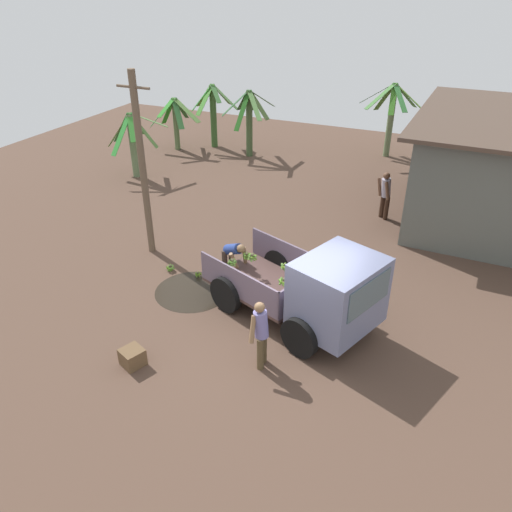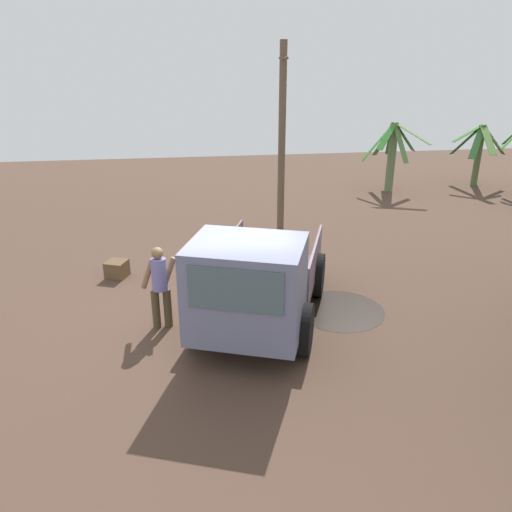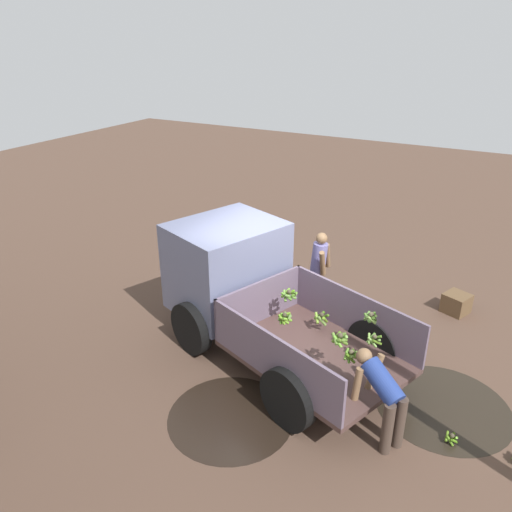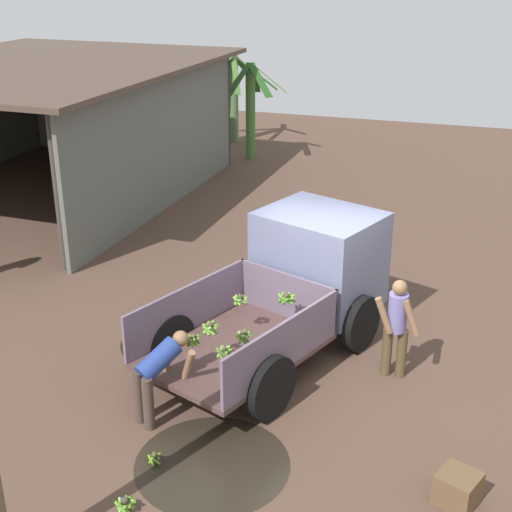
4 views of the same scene
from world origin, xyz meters
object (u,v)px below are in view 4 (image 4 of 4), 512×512
object	(u,v)px
banana_bunch_on_ground_1	(155,458)
wooden_crate_0	(458,488)
person_foreground_visitor	(397,324)
person_worker_loading	(158,371)
cargo_truck	(305,275)
banana_bunch_on_ground_0	(125,504)

from	to	relation	value
banana_bunch_on_ground_1	wooden_crate_0	size ratio (longest dim) A/B	0.42
person_foreground_visitor	banana_bunch_on_ground_1	xyz separation A→B (m)	(-3.03, 2.56, -0.81)
person_worker_loading	banana_bunch_on_ground_1	xyz separation A→B (m)	(-0.92, -0.36, -0.66)
banana_bunch_on_ground_1	wooden_crate_0	bearing A→B (deg)	-82.17
person_foreground_visitor	banana_bunch_on_ground_1	size ratio (longest dim) A/B	8.61
person_foreground_visitor	cargo_truck	bearing A→B (deg)	-123.67
person_worker_loading	wooden_crate_0	xyz separation A→B (m)	(-0.42, -4.05, -0.55)
cargo_truck	person_worker_loading	world-z (taller)	cargo_truck
person_foreground_visitor	wooden_crate_0	xyz separation A→B (m)	(-2.52, -1.13, -0.70)
person_worker_loading	wooden_crate_0	distance (m)	4.11
cargo_truck	wooden_crate_0	distance (m)	4.43
cargo_truck	person_foreground_visitor	size ratio (longest dim) A/B	2.89
cargo_truck	banana_bunch_on_ground_1	distance (m)	4.08
banana_bunch_on_ground_0	banana_bunch_on_ground_1	distance (m)	0.87
cargo_truck	banana_bunch_on_ground_1	size ratio (longest dim) A/B	24.90
cargo_truck	banana_bunch_on_ground_0	bearing A→B (deg)	-170.11
cargo_truck	person_worker_loading	size ratio (longest dim) A/B	3.86
person_worker_loading	banana_bunch_on_ground_0	bearing A→B (deg)	-137.33
wooden_crate_0	banana_bunch_on_ground_0	bearing A→B (deg)	110.79
cargo_truck	person_foreground_visitor	bearing A→B (deg)	-96.06
person_foreground_visitor	banana_bunch_on_ground_1	bearing A→B (deg)	-47.47
banana_bunch_on_ground_1	wooden_crate_0	distance (m)	3.72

